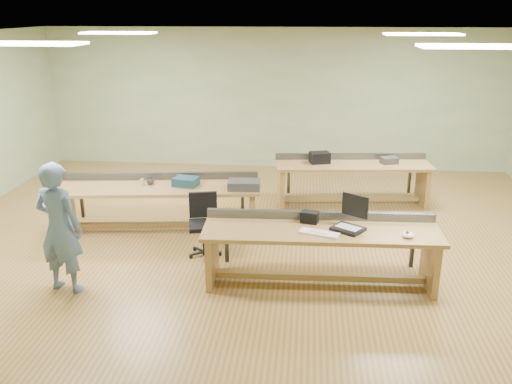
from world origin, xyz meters
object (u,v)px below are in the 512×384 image
camera_bag (310,217)px  person (60,228)px  workbench_mid (159,197)px  mug (150,181)px  task_chair (204,233)px  laptop_base (348,229)px  parts_bin_teal (186,181)px  parts_bin_grey (244,185)px  workbench_back (352,174)px  workbench_front (320,242)px  drinks_can (142,182)px

camera_bag → person: bearing=-153.4°
workbench_mid → mug: size_ratio=25.59×
person → task_chair: (1.54, 1.19, -0.51)m
laptop_base → camera_bag: camera_bag is taller
parts_bin_teal → parts_bin_grey: (0.92, -0.08, 0.00)m
parts_bin_teal → parts_bin_grey: 0.93m
task_chair → parts_bin_teal: task_chair is taller
workbench_back → parts_bin_teal: (-2.68, -1.54, 0.26)m
workbench_mid → parts_bin_grey: (1.35, -0.04, 0.25)m
laptop_base → mug: size_ratio=2.91×
workbench_front → workbench_back: size_ratio=1.06×
parts_bin_grey → drinks_can: size_ratio=4.37×
parts_bin_teal → drinks_can: bearing=-173.2°
parts_bin_grey → camera_bag: bearing=-52.0°
workbench_back → person: (-3.78, -3.57, 0.28)m
person → mug: 2.11m
person → mug: (0.54, 2.05, -0.03)m
person → parts_bin_teal: size_ratio=4.56×
workbench_front → laptop_base: workbench_front is taller
laptop_base → drinks_can: bearing=-171.9°
task_chair → parts_bin_teal: (-0.44, 0.84, 0.49)m
laptop_base → mug: mug is taller
laptop_base → task_chair: bearing=-166.4°
workbench_back → task_chair: task_chair is taller
workbench_front → parts_bin_grey: bearing=126.0°
task_chair → drinks_can: (-1.11, 0.76, 0.48)m
workbench_back → camera_bag: bearing=-110.8°
workbench_mid → workbench_front: bearing=-38.3°
workbench_mid → laptop_base: workbench_mid is taller
laptop_base → camera_bag: 0.53m
workbench_mid → parts_bin_teal: size_ratio=8.77×
person → camera_bag: person is taller
workbench_front → workbench_mid: same height
person → parts_bin_grey: (2.02, 1.95, -0.02)m
workbench_back → laptop_base: size_ratio=7.71×
workbench_mid → camera_bag: 2.71m
person → parts_bin_grey: person is taller
person → camera_bag: 3.10m
workbench_mid → drinks_can: (-0.24, -0.04, 0.24)m
workbench_back → camera_bag: 3.01m
parts_bin_teal → drinks_can: (-0.67, -0.08, -0.01)m
workbench_mid → drinks_can: size_ratio=28.84×
person → drinks_can: bearing=-90.0°
mug → camera_bag: bearing=-28.9°
camera_bag → mug: size_ratio=1.76×
drinks_can → parts_bin_grey: bearing=-0.2°
camera_bag → parts_bin_teal: size_ratio=0.60×
camera_bag → parts_bin_teal: (-1.92, 1.36, -0.01)m
person → parts_bin_grey: bearing=-123.6°
mug → drinks_can: bearing=-139.4°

